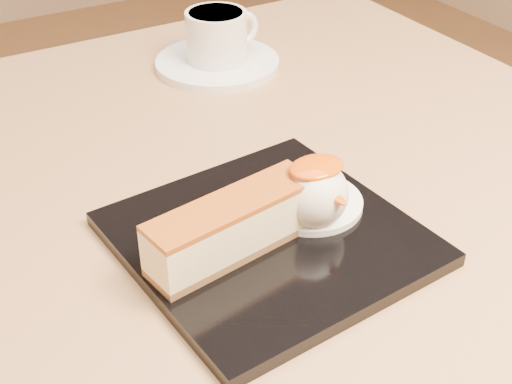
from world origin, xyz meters
TOP-DOWN VIEW (x-y plane):
  - table at (0.00, 0.00)m, footprint 0.80×0.80m
  - dessert_plate at (-0.04, -0.09)m, footprint 0.24×0.24m
  - cheesecake at (-0.07, -0.09)m, footprint 0.15×0.06m
  - cream_smear at (0.01, -0.07)m, footprint 0.09×0.09m
  - ice_cream_scoop at (0.00, -0.09)m, footprint 0.06×0.06m
  - mango_sauce at (0.01, -0.09)m, footprint 0.05×0.04m
  - mint_sprig at (-0.02, -0.05)m, footprint 0.03×0.02m
  - saucer at (0.09, 0.24)m, footprint 0.15×0.15m
  - coffee_cup at (0.09, 0.24)m, footprint 0.10×0.07m

SIDE VIEW (x-z plane):
  - table at x=0.00m, z-range 0.20..0.92m
  - saucer at x=0.09m, z-range 0.72..0.73m
  - dessert_plate at x=-0.04m, z-range 0.72..0.73m
  - cream_smear at x=0.01m, z-range 0.73..0.74m
  - mint_sprig at x=-0.02m, z-range 0.74..0.74m
  - cheesecake at x=-0.07m, z-range 0.73..0.78m
  - ice_cream_scoop at x=0.00m, z-range 0.73..0.79m
  - coffee_cup at x=0.09m, z-range 0.73..0.79m
  - mango_sauce at x=0.01m, z-range 0.78..0.79m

